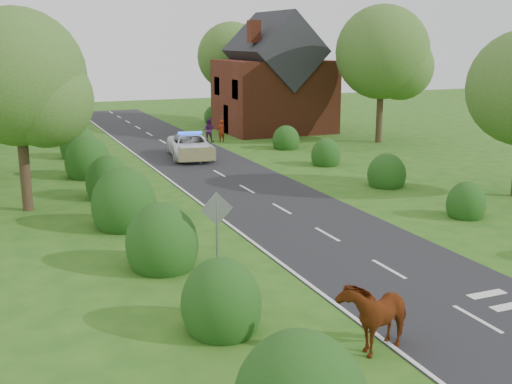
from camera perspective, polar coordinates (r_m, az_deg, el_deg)
name	(u,v)px	position (r m, az deg, el deg)	size (l,w,h in m)	color
ground	(389,270)	(20.73, 11.72, -6.78)	(120.00, 120.00, 0.00)	#275918
road	(226,177)	(33.67, -2.72, 1.32)	(6.00, 70.00, 0.02)	black
road_markings	(209,188)	(31.24, -4.18, 0.38)	(4.96, 70.00, 0.01)	white
hedgerow_left	(111,187)	(28.75, -12.73, 0.41)	(2.75, 50.41, 3.00)	#1C471E
hedgerow_right	(373,171)	(33.12, 10.35, 1.87)	(2.10, 45.78, 2.10)	#1C471E
tree_left_a	(24,83)	(27.91, -19.91, 9.10)	(5.74, 5.60, 8.38)	#332316
tree_right_b	(387,56)	(45.60, 11.56, 11.75)	(6.56, 6.40, 9.40)	#332316
tree_right_c	(235,59)	(57.59, -1.88, 11.71)	(6.15, 6.00, 8.58)	#332316
road_sign	(217,220)	(19.75, -3.49, -2.49)	(1.06, 0.08, 2.53)	gray
house	(274,82)	(50.50, 1.59, 9.71)	(8.00, 7.40, 9.17)	maroon
cow	(374,318)	(15.51, 10.47, -10.95)	(1.07, 2.03, 1.44)	#611B0D
police_van	(190,146)	(39.31, -5.85, 4.09)	(3.15, 5.56, 1.60)	white
pedestrian_red	(221,131)	(45.40, -3.10, 5.46)	(0.57, 0.37, 1.57)	maroon
pedestrian_purple	(209,130)	(45.50, -4.24, 5.52)	(0.81, 0.63, 1.66)	#5B2063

